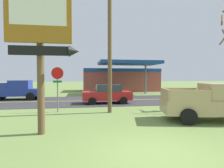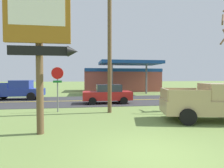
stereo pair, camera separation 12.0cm
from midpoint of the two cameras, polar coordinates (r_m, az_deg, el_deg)
ground_plane at (r=6.08m, az=12.73°, el=-20.17°), size 180.00×180.00×0.00m
road_asphalt at (r=18.49m, az=-2.14°, el=-4.97°), size 140.00×8.00×0.02m
road_centre_line at (r=18.49m, az=-2.14°, el=-4.93°), size 126.00×0.20×0.01m
motel_sign at (r=8.11m, az=-20.47°, el=13.58°), size 2.76×0.54×5.85m
stop_sign at (r=12.81m, az=-15.89°, el=0.83°), size 0.80×0.08×2.95m
utility_pole at (r=12.49m, az=-0.45°, el=15.89°), size 2.05×0.26×9.88m
gas_station at (r=31.17m, az=2.88°, el=1.49°), size 12.00×11.50×4.40m
pickup_tan_parked_on_lawn at (r=11.26m, az=28.84°, el=-4.95°), size 5.50×3.06×1.96m
pickup_blue_on_road at (r=21.31m, az=-26.49°, el=-1.68°), size 5.20×2.24×1.96m
car_red_mid_lane at (r=16.44m, az=-1.17°, el=-2.99°), size 4.20×2.00×1.64m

